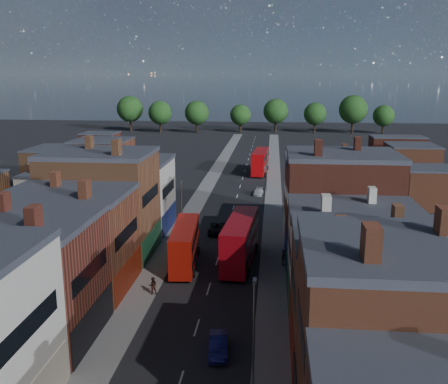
% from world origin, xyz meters
% --- Properties ---
extents(ground, '(400.00, 400.00, 0.00)m').
position_xyz_m(ground, '(0.00, 0.00, 0.00)').
color(ground, black).
rests_on(ground, ground).
extents(pavement_west, '(3.00, 200.00, 0.12)m').
position_xyz_m(pavement_west, '(-6.50, 50.00, 0.06)').
color(pavement_west, gray).
rests_on(pavement_west, ground).
extents(pavement_east, '(3.00, 200.00, 0.12)m').
position_xyz_m(pavement_east, '(6.50, 50.00, 0.06)').
color(pavement_east, gray).
rests_on(pavement_east, ground).
extents(terrace_east, '(12.00, 80.00, 12.40)m').
position_xyz_m(terrace_east, '(14.00, 0.00, 6.20)').
color(terrace_east, maroon).
rests_on(terrace_east, ground).
extents(lamp_post_1, '(0.25, 0.70, 8.12)m').
position_xyz_m(lamp_post_1, '(5.20, 0.00, 4.70)').
color(lamp_post_1, slate).
rests_on(lamp_post_1, ground).
extents(lamp_post_2, '(0.25, 0.70, 8.12)m').
position_xyz_m(lamp_post_2, '(-5.20, 30.00, 4.70)').
color(lamp_post_2, slate).
rests_on(lamp_post_2, ground).
extents(lamp_post_3, '(0.25, 0.70, 8.12)m').
position_xyz_m(lamp_post_3, '(5.20, 60.00, 4.70)').
color(lamp_post_3, slate).
rests_on(lamp_post_3, ground).
extents(bus_0, '(3.36, 11.00, 4.68)m').
position_xyz_m(bus_0, '(-3.50, 22.18, 2.53)').
color(bus_0, '#B9150A').
rests_on(bus_0, ground).
extents(bus_1, '(3.81, 12.44, 5.29)m').
position_xyz_m(bus_1, '(2.72, 23.44, 2.86)').
color(bus_1, '#B40A14').
rests_on(bus_1, ground).
extents(bus_2, '(3.64, 12.00, 5.11)m').
position_xyz_m(bus_2, '(3.50, 77.36, 2.76)').
color(bus_2, '#B2070A').
rests_on(bus_2, ground).
extents(car_1, '(1.81, 4.24, 1.36)m').
position_xyz_m(car_1, '(2.30, 4.17, 0.68)').
color(car_1, '#131456').
rests_on(car_1, ground).
extents(car_2, '(2.52, 5.05, 1.37)m').
position_xyz_m(car_2, '(-1.20, 34.41, 0.69)').
color(car_2, black).
rests_on(car_2, ground).
extents(car_3, '(1.90, 3.99, 1.12)m').
position_xyz_m(car_3, '(3.78, 57.28, 0.56)').
color(car_3, silver).
rests_on(car_3, ground).
extents(ped_1, '(0.94, 0.64, 1.77)m').
position_xyz_m(ped_1, '(-5.30, 14.07, 1.01)').
color(ped_1, '#3D1E18').
rests_on(ped_1, pavement_west).
extents(ped_3, '(0.54, 1.14, 1.92)m').
position_xyz_m(ped_3, '(7.66, 22.87, 1.08)').
color(ped_3, '#534F47').
rests_on(ped_3, pavement_east).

